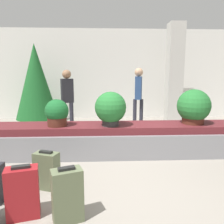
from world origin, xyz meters
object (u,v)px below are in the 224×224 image
Objects in this scene: pillar at (174,74)px; suitcase_4 at (23,193)px; suitcase_0 at (47,170)px; decorated_tree at (36,82)px; potted_plant_2 at (57,113)px; potted_plant_0 at (111,109)px; potted_plant_1 at (194,107)px; traveler_1 at (138,92)px; traveler_0 at (67,95)px; suitcase_1 at (67,195)px.

pillar is 5.24× the size of suitcase_4.
suitcase_0 is 4.60m from decorated_tree.
suitcase_0 is at bearing -72.58° from decorated_tree.
potted_plant_0 is at bearing -2.10° from potted_plant_2.
potted_plant_0 is 0.26× the size of decorated_tree.
traveler_1 reaches higher than potted_plant_1.
potted_plant_0 is (-2.18, -2.93, -0.66)m from pillar.
traveler_0 is at bearing 76.67° from suitcase_4.
traveler_0 is at bearing 120.02° from potted_plant_0.
potted_plant_2 is (-3.22, -2.89, -0.74)m from pillar.
decorated_tree is (-3.21, 0.66, 0.29)m from traveler_1.
suitcase_1 is 5.38m from decorated_tree.
suitcase_4 is 0.34× the size of traveler_1.
suitcase_4 is 3.86m from traveler_0.
suitcase_0 is 3.26m from traveler_0.
traveler_0 is at bearing 92.62° from potted_plant_2.
traveler_0 is 2.10m from traveler_1.
traveler_0 is 1.63m from decorated_tree.
potted_plant_1 reaches higher than potted_plant_0.
suitcase_0 is 0.64m from suitcase_4.
suitcase_0 is at bearing 70.42° from traveler_0.
potted_plant_2 reaches higher than suitcase_1.
suitcase_4 is at bearing -124.04° from pillar.
decorated_tree is (-4.46, 0.10, -0.23)m from pillar.
traveler_0 is (-0.07, 3.79, 0.74)m from suitcase_4.
potted_plant_2 is at bearing -25.04° from traveler_1.
potted_plant_2 is 1.91m from traveler_0.
traveler_1 reaches higher than potted_plant_0.
potted_plant_0 reaches higher than suitcase_0.
suitcase_4 is 2.23m from potted_plant_0.
pillar is 4.47m from decorated_tree.
potted_plant_2 is 3.06m from traveler_1.
suitcase_4 is 4.74m from traveler_1.
suitcase_4 is 0.24× the size of decorated_tree.
potted_plant_0 is at bearing -53.07° from decorated_tree.
suitcase_1 is at bearing -24.17° from suitcase_4.
decorated_tree reaches higher than suitcase_1.
suitcase_4 is 0.35× the size of traveler_0.
suitcase_1 is at bearing -137.07° from potted_plant_1.
potted_plant_2 reaches higher than suitcase_4.
pillar reaches higher than potted_plant_2.
suitcase_4 is at bearing 68.26° from traveler_0.
potted_plant_2 is at bearing 177.90° from potted_plant_0.
potted_plant_2 is at bearing -138.02° from pillar.
suitcase_0 is 3.02m from potted_plant_1.
decorated_tree reaches higher than potted_plant_0.
pillar is 4.83× the size of potted_plant_0.
potted_plant_2 is 0.29× the size of traveler_1.
potted_plant_1 is (2.62, 1.35, 0.68)m from suitcase_0.
potted_plant_0 reaches higher than suitcase_1.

